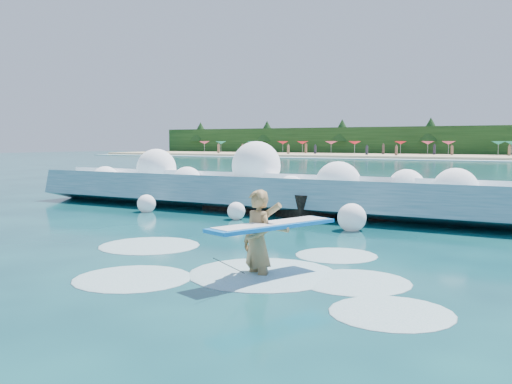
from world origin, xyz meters
TOP-DOWN VIEW (x-y plane):
  - ground at (0.00, 0.00)m, footprint 200.00×200.00m
  - wet_band at (0.00, 67.00)m, footprint 140.00×5.00m
  - breaking_wave at (-1.32, 7.30)m, footprint 19.21×2.94m
  - rock_cluster at (0.26, 7.35)m, footprint 7.94×3.21m
  - surfer_with_board at (3.61, -1.38)m, footprint 1.42×3.04m
  - wave_spray at (-1.58, 7.33)m, footprint 15.00×4.60m
  - surf_foam at (2.97, -1.01)m, footprint 8.65×5.77m
  - beachgoers at (-3.24, 75.11)m, footprint 101.01×13.02m

SIDE VIEW (x-z plane):
  - ground at x=0.00m, z-range 0.00..0.00m
  - surf_foam at x=2.97m, z-range -0.07..0.07m
  - wet_band at x=0.00m, z-range 0.00..0.08m
  - rock_cluster at x=0.26m, z-range -0.23..1.05m
  - breaking_wave at x=-1.32m, z-range -0.25..1.41m
  - surfer_with_board at x=3.61m, z-range -0.25..1.67m
  - beachgoers at x=-3.24m, z-range 0.13..2.06m
  - wave_spray at x=-1.58m, z-range -0.09..2.42m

